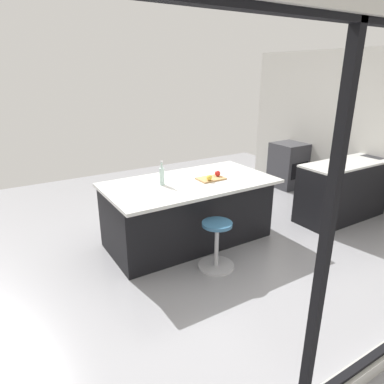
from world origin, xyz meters
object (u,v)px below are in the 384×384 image
at_px(kitchen_island, 188,211).
at_px(apple_red, 218,173).
at_px(oven_range, 288,165).
at_px(stool_by_window, 217,246).
at_px(apple_yellow, 209,178).
at_px(water_bottle, 162,176).
at_px(cutting_board, 211,179).

xyz_separation_m(kitchen_island, apple_red, (-0.41, 0.09, 0.50)).
xyz_separation_m(oven_range, stool_by_window, (3.05, 1.77, -0.17)).
bearing_deg(apple_red, apple_yellow, 25.71).
bearing_deg(apple_red, oven_range, -156.92).
bearing_deg(kitchen_island, water_bottle, -2.80).
distance_m(kitchen_island, apple_yellow, 0.57).
relative_size(oven_range, apple_red, 11.49).
bearing_deg(kitchen_island, apple_red, 167.13).
height_order(kitchen_island, cutting_board, cutting_board).
distance_m(kitchen_island, water_bottle, 0.67).
bearing_deg(stool_by_window, kitchen_island, -95.34).
relative_size(cutting_board, water_bottle, 1.15).
xyz_separation_m(oven_range, apple_red, (2.57, 1.09, 0.49)).
height_order(kitchen_island, apple_yellow, apple_yellow).
height_order(cutting_board, water_bottle, water_bottle).
relative_size(kitchen_island, water_bottle, 7.15).
distance_m(stool_by_window, apple_red, 1.07).
distance_m(cutting_board, water_bottle, 0.68).
relative_size(apple_red, apple_yellow, 1.05).
distance_m(oven_range, kitchen_island, 3.14).
xyz_separation_m(oven_range, apple_yellow, (2.77, 1.19, 0.49)).
relative_size(oven_range, kitchen_island, 0.40).
xyz_separation_m(kitchen_island, apple_yellow, (-0.21, 0.19, 0.49)).
xyz_separation_m(kitchen_island, water_bottle, (0.38, -0.02, 0.56)).
bearing_deg(oven_range, stool_by_window, 30.21).
bearing_deg(apple_yellow, water_bottle, -19.70).
xyz_separation_m(apple_red, water_bottle, (0.79, -0.11, 0.06)).
distance_m(apple_red, apple_yellow, 0.22).
relative_size(kitchen_island, apple_yellow, 30.09).
relative_size(stool_by_window, water_bottle, 1.89).
relative_size(stool_by_window, apple_yellow, 7.97).
relative_size(oven_range, stool_by_window, 1.51).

